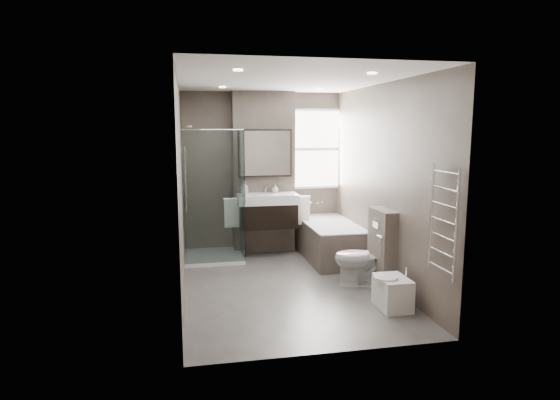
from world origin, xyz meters
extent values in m
cube|color=#524F4C|center=(0.00, 0.00, -0.03)|extent=(2.65, 3.85, 0.05)
cube|color=silver|center=(0.00, 0.00, 2.62)|extent=(2.65, 3.85, 0.05)
cube|color=brown|center=(0.00, 1.92, 1.30)|extent=(2.65, 0.05, 2.60)
cube|color=brown|center=(0.00, -1.92, 1.30)|extent=(2.65, 0.05, 2.60)
cube|color=brown|center=(-1.32, 0.00, 1.30)|extent=(0.05, 3.85, 2.60)
cube|color=brown|center=(1.32, 0.00, 1.30)|extent=(0.05, 3.85, 2.60)
cube|color=#534942|center=(0.00, 1.77, 1.30)|extent=(1.00, 0.25, 2.60)
cube|color=black|center=(0.00, 1.42, 0.66)|extent=(0.90, 0.45, 0.38)
cube|color=white|center=(0.00, 1.42, 0.92)|extent=(0.95, 0.47, 0.15)
cylinder|color=silver|center=(0.00, 1.59, 1.06)|extent=(0.03, 0.03, 0.12)
cylinder|color=silver|center=(0.00, 1.53, 1.11)|extent=(0.02, 0.12, 0.02)
cube|color=black|center=(0.00, 1.62, 1.63)|extent=(0.86, 0.06, 0.76)
cube|color=white|center=(0.00, 1.58, 1.63)|extent=(0.80, 0.02, 0.70)
cube|color=white|center=(-0.56, 1.40, 0.72)|extent=(0.24, 0.06, 0.44)
cube|color=white|center=(0.56, 1.40, 0.72)|extent=(0.24, 0.06, 0.44)
cube|color=white|center=(-0.85, 1.45, 0.03)|extent=(0.90, 0.90, 0.06)
cube|color=white|center=(-0.85, 1.01, 1.03)|extent=(0.88, 0.01, 1.94)
cube|color=white|center=(-0.41, 1.45, 1.03)|extent=(0.01, 0.88, 1.94)
cylinder|color=silver|center=(-1.25, 1.45, 1.25)|extent=(0.02, 0.02, 1.00)
cube|color=#534942|center=(0.93, 1.10, 0.28)|extent=(0.75, 1.60, 0.55)
cube|color=white|center=(0.93, 1.10, 0.56)|extent=(0.75, 1.60, 0.03)
cube|color=white|center=(0.93, 1.10, 0.49)|extent=(0.61, 1.42, 0.12)
cube|color=white|center=(0.90, 1.88, 1.67)|extent=(0.98, 0.04, 1.33)
cube|color=white|center=(0.90, 1.85, 1.67)|extent=(0.90, 0.01, 1.25)
cube|color=white|center=(0.90, 1.85, 1.68)|extent=(0.90, 0.01, 0.05)
imported|color=white|center=(0.97, -0.19, 0.36)|extent=(0.79, 0.58, 0.72)
cube|color=#534942|center=(1.21, -0.25, 0.50)|extent=(0.18, 0.55, 1.00)
cube|color=silver|center=(1.11, -0.25, 0.82)|extent=(0.01, 0.16, 0.11)
cube|color=white|center=(1.02, -1.01, 0.18)|extent=(0.32, 0.45, 0.36)
cylinder|color=white|center=(0.93, -1.01, 0.36)|extent=(0.27, 0.27, 0.05)
cylinder|color=silver|center=(1.18, -1.01, 0.42)|extent=(0.02, 0.02, 0.10)
cylinder|color=silver|center=(1.25, -1.83, 1.12)|extent=(0.03, 0.03, 1.10)
cylinder|color=silver|center=(1.25, -1.37, 1.12)|extent=(0.03, 0.03, 1.10)
cube|color=silver|center=(1.25, -1.60, 1.12)|extent=(0.02, 0.46, 1.00)
imported|color=white|center=(-0.36, 1.40, 1.11)|extent=(0.10, 0.10, 0.22)
imported|color=white|center=(0.15, 1.55, 1.06)|extent=(0.10, 0.10, 0.13)
camera|label=1|loc=(-1.22, -5.73, 2.03)|focal=30.00mm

